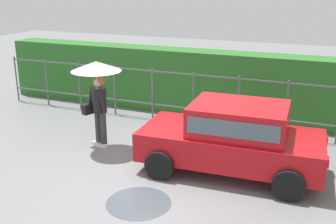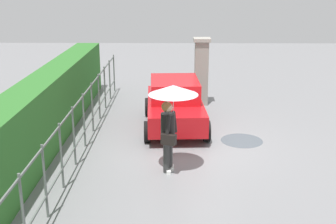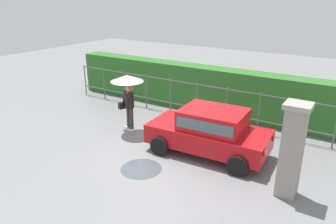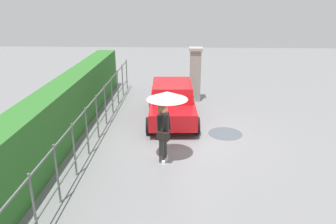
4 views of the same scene
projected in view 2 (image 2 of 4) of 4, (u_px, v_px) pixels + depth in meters
ground_plane at (194, 143)px, 12.19m from camera, size 40.00×40.00×0.00m
car at (175, 102)px, 13.37m from camera, size 3.81×2.02×1.48m
pedestrian at (171, 105)px, 10.00m from camera, size 1.15×1.15×2.10m
gate_pillar at (201, 71)px, 15.70m from camera, size 0.60×0.60×2.42m
fence_section at (84, 118)px, 11.75m from camera, size 12.47×0.05×1.50m
hedge_row at (43, 113)px, 11.72m from camera, size 13.42×0.90×1.90m
puddle_near at (242, 141)px, 12.40m from camera, size 1.19×1.19×0.00m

